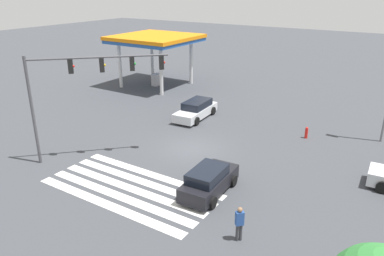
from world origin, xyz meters
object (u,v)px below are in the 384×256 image
car_1 (209,181)px  fire_hydrant (306,133)px  traffic_signal_mast (84,80)px  car_2 (196,110)px  pedestrian (239,222)px

car_1 → fire_hydrant: bearing=-14.3°
traffic_signal_mast → fire_hydrant: bearing=0.4°
car_2 → fire_hydrant: size_ratio=5.75×
traffic_signal_mast → pedestrian: (11.76, -2.42, -4.25)m
car_2 → fire_hydrant: (9.18, 0.58, -0.28)m
car_1 → car_2: bearing=32.4°
pedestrian → traffic_signal_mast: bearing=33.8°
car_2 → pedestrian: bearing=34.9°
car_1 → pedestrian: bearing=-134.3°
car_1 → traffic_signal_mast: bearing=89.3°
car_1 → pedestrian: (3.14, -2.76, 0.21)m
traffic_signal_mast → fire_hydrant: size_ratio=7.87×
car_2 → pedestrian: size_ratio=2.94×
pedestrian → fire_hydrant: bearing=-40.1°
traffic_signal_mast → fire_hydrant: traffic_signal_mast is taller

